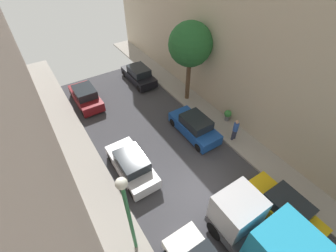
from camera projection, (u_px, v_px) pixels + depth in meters
name	position (u px, v px, depth m)	size (l,w,h in m)	color
ground	(199.00, 190.00, 13.89)	(32.00, 32.00, 0.00)	#38383D
sidewalk_left	(122.00, 236.00, 11.83)	(2.00, 44.00, 0.15)	gray
sidewalk_right	(257.00, 154.00, 15.86)	(2.00, 44.00, 0.15)	gray
parked_car_left_3	(132.00, 165.00, 14.36)	(1.78, 4.20, 1.57)	silver
parked_car_left_4	(86.00, 96.00, 19.73)	(1.78, 4.20, 1.57)	maroon
parked_car_right_2	(284.00, 208.00, 12.26)	(1.78, 4.20, 1.57)	gold
parked_car_right_3	(195.00, 126.00, 16.96)	(1.78, 4.20, 1.57)	#194799
parked_car_right_4	(139.00, 75.00, 22.31)	(1.78, 4.20, 1.57)	black
pedestrian	(235.00, 129.00, 16.21)	(0.40, 0.36, 1.72)	#2D334C
street_tree_1	(190.00, 45.00, 17.33)	(3.33, 3.33, 6.49)	brown
potted_plant_2	(228.00, 115.00, 18.01)	(0.55, 0.55, 0.90)	slate
lamp_post	(127.00, 209.00, 8.95)	(0.44, 0.44, 5.56)	#26723F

